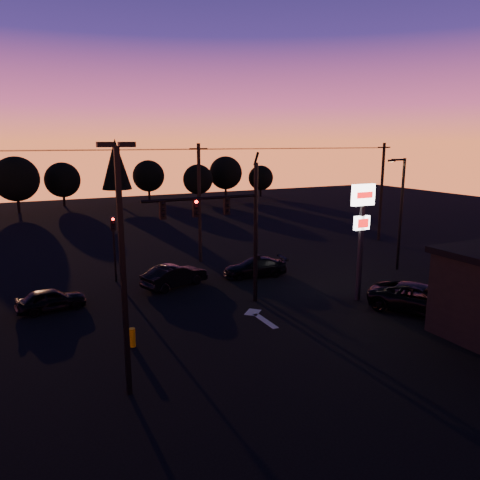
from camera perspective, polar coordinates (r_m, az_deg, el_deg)
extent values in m
plane|color=black|center=(23.64, 3.23, -10.84)|extent=(120.00, 120.00, 0.00)
cube|color=beige|center=(24.67, 3.10, -9.82)|extent=(0.35, 2.20, 0.01)
cube|color=beige|center=(25.82, 1.57, -8.80)|extent=(1.20, 1.20, 0.01)
cylinder|color=black|center=(26.53, 1.92, 0.75)|extent=(0.24, 0.24, 8.00)
cylinder|color=black|center=(26.04, 1.99, 9.86)|extent=(0.14, 0.52, 0.76)
cylinder|color=black|center=(24.83, -4.70, 5.09)|extent=(6.50, 0.16, 0.16)
cube|color=black|center=(25.46, -1.64, 4.16)|extent=(0.32, 0.22, 0.95)
sphere|color=black|center=(25.30, -1.52, 4.91)|extent=(0.18, 0.18, 0.18)
sphere|color=black|center=(25.34, -1.51, 4.24)|extent=(0.18, 0.18, 0.18)
sphere|color=black|center=(25.38, -1.51, 3.56)|extent=(0.18, 0.18, 0.18)
cube|color=black|center=(24.77, -5.43, 3.89)|extent=(0.32, 0.22, 0.95)
sphere|color=#FF0705|center=(24.61, -5.34, 4.66)|extent=(0.18, 0.18, 0.18)
sphere|color=black|center=(24.65, -5.33, 3.97)|extent=(0.18, 0.18, 0.18)
sphere|color=black|center=(24.69, -5.31, 3.28)|extent=(0.18, 0.18, 0.18)
cube|color=black|center=(24.20, -9.43, 3.59)|extent=(0.32, 0.22, 0.95)
sphere|color=black|center=(24.03, -9.36, 4.38)|extent=(0.18, 0.18, 0.18)
sphere|color=black|center=(24.07, -9.34, 3.67)|extent=(0.18, 0.18, 0.18)
sphere|color=black|center=(24.12, -9.32, 2.97)|extent=(0.18, 0.18, 0.18)
cube|color=black|center=(26.92, 2.24, -2.14)|extent=(0.22, 0.18, 0.28)
cylinder|color=black|center=(31.85, -15.02, -1.80)|extent=(0.14, 0.14, 3.60)
cube|color=black|center=(31.43, -15.23, 1.92)|extent=(0.30, 0.20, 0.90)
sphere|color=#FF0705|center=(31.26, -15.22, 2.46)|extent=(0.18, 0.18, 0.18)
sphere|color=black|center=(31.31, -15.19, 1.96)|extent=(0.18, 0.18, 0.18)
sphere|color=black|center=(31.36, -15.16, 1.45)|extent=(0.18, 0.18, 0.18)
cube|color=black|center=(16.93, -14.05, -4.38)|extent=(0.18, 0.18, 9.00)
cube|color=black|center=(16.21, -16.10, 11.12)|extent=(0.55, 0.30, 0.18)
cube|color=black|center=(16.35, -13.65, 11.25)|extent=(0.55, 0.30, 0.18)
cube|color=black|center=(27.74, 14.47, -0.82)|extent=(0.22, 0.22, 6.40)
cube|color=white|center=(27.25, 14.79, 5.34)|extent=(1.50, 0.25, 1.20)
cube|color=red|center=(27.15, 14.99, 5.31)|extent=(1.10, 0.02, 0.35)
cube|color=white|center=(27.47, 14.62, 2.03)|extent=(1.00, 0.22, 0.80)
cube|color=red|center=(27.38, 14.79, 1.99)|extent=(0.75, 0.02, 0.50)
cylinder|color=black|center=(35.19, 19.01, 2.89)|extent=(0.20, 0.20, 8.00)
cylinder|color=black|center=(34.40, 18.74, 9.26)|extent=(1.20, 0.14, 0.14)
cube|color=black|center=(33.99, 18.00, 9.19)|extent=(0.50, 0.22, 0.14)
plane|color=#FFB759|center=(33.99, 17.99, 9.06)|extent=(0.35, 0.35, 0.00)
cylinder|color=black|center=(35.64, -4.96, 4.42)|extent=(0.26, 0.26, 9.00)
cube|color=black|center=(35.34, -5.08, 11.02)|extent=(1.40, 0.10, 0.10)
cylinder|color=black|center=(45.32, 16.85, 5.57)|extent=(0.26, 0.26, 9.00)
cube|color=black|center=(45.09, 17.17, 10.75)|extent=(1.40, 0.10, 0.10)
cylinder|color=black|center=(32.57, -19.85, 10.21)|extent=(18.00, 0.02, 0.02)
cylinder|color=black|center=(33.17, -19.98, 10.31)|extent=(18.00, 0.02, 0.02)
cylinder|color=black|center=(33.76, -20.09, 10.23)|extent=(18.00, 0.02, 0.02)
cylinder|color=black|center=(39.00, 7.91, 10.97)|extent=(18.00, 0.02, 0.02)
cylinder|color=black|center=(39.49, 7.42, 11.07)|extent=(18.00, 0.02, 0.02)
cylinder|color=black|center=(40.00, 6.93, 11.02)|extent=(18.00, 0.02, 0.02)
cube|color=black|center=(26.28, 24.72, -6.34)|extent=(2.20, 0.05, 1.60)
cylinder|color=#CC9102|center=(22.18, -13.00, -11.51)|extent=(0.29, 0.29, 0.87)
cylinder|color=black|center=(67.46, -25.37, 3.77)|extent=(0.36, 0.36, 1.75)
sphere|color=black|center=(67.12, -25.64, 6.73)|extent=(5.77, 5.78, 5.78)
cylinder|color=black|center=(71.76, -20.65, 4.49)|extent=(0.36, 0.36, 1.50)
sphere|color=black|center=(71.47, -20.82, 6.87)|extent=(4.95, 4.95, 4.95)
cylinder|color=black|center=(69.79, -14.68, 5.03)|extent=(0.36, 0.36, 2.38)
cone|color=black|center=(69.40, -14.89, 8.93)|extent=(4.18, 4.18, 7.12)
cylinder|color=black|center=(76.05, -11.00, 5.42)|extent=(0.36, 0.36, 1.50)
sphere|color=black|center=(75.77, -11.09, 7.67)|extent=(4.95, 4.95, 4.95)
cylinder|color=black|center=(72.23, -5.11, 5.20)|extent=(0.36, 0.36, 1.38)
sphere|color=black|center=(71.96, -5.15, 7.38)|extent=(4.54, 4.54, 4.54)
cylinder|color=black|center=(77.28, -1.75, 5.78)|extent=(0.36, 0.36, 1.62)
sphere|color=black|center=(76.99, -1.77, 8.18)|extent=(5.36, 5.36, 5.36)
cylinder|color=black|center=(79.08, 2.53, 5.78)|extent=(0.36, 0.36, 1.25)
sphere|color=black|center=(78.85, 2.55, 7.58)|extent=(4.12, 4.12, 4.12)
imported|color=black|center=(27.93, -22.03, -6.73)|extent=(3.79, 1.86, 1.25)
imported|color=black|center=(30.27, -7.96, -4.33)|extent=(4.63, 2.91, 1.44)
imported|color=black|center=(32.32, 1.83, -3.32)|extent=(4.63, 2.49, 1.27)
imported|color=black|center=(27.40, 21.22, -6.71)|extent=(4.98, 6.04, 1.53)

